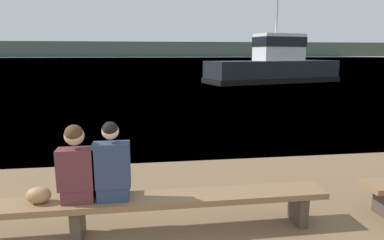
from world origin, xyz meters
TOP-DOWN VIEW (x-y plane):
  - water_surface at (0.00, 125.27)m, footprint 240.00×240.00m
  - far_shoreline at (0.00, 199.94)m, footprint 600.00×12.00m
  - bench_main at (-0.36, 2.48)m, footprint 6.21×0.44m
  - person_left at (-0.33, 2.48)m, footprint 0.42×0.40m
  - person_right at (0.08, 2.48)m, footprint 0.42×0.39m
  - shopping_bag at (-0.78, 2.49)m, footprint 0.28×0.20m
  - tugboat_red at (10.37, 23.64)m, footprint 10.93×5.70m

SIDE VIEW (x-z plane):
  - water_surface at x=0.00m, z-range 0.00..0.00m
  - bench_main at x=-0.36m, z-range 0.15..0.63m
  - shopping_bag at x=-0.78m, z-range 0.48..0.68m
  - person_right at x=0.08m, z-range 0.41..1.37m
  - person_left at x=-0.33m, z-range 0.43..1.37m
  - tugboat_red at x=10.37m, z-range -2.28..4.56m
  - far_shoreline at x=0.00m, z-range 0.00..8.25m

